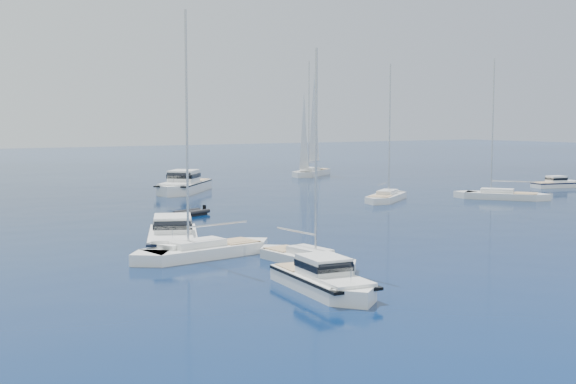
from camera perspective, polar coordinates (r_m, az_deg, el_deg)
name	(u,v)px	position (r m, az deg, el deg)	size (l,w,h in m)	color
motor_cruiser_near	(325,291)	(36.63, 2.80, -7.48)	(2.52, 8.22, 2.16)	silver
motor_cruiser_left	(173,248)	(49.10, -8.65, -4.22)	(3.11, 10.16, 2.67)	white
motor_cruiser_far_r	(557,187)	(97.66, 19.57, 0.33)	(2.11, 6.88, 1.81)	white
motor_cruiser_distant	(183,192)	(86.51, -7.87, -0.03)	(3.75, 12.25, 3.22)	white
sailboat_fore	(306,264)	(43.49, 1.37, -5.41)	(2.23, 8.57, 12.59)	silver
sailboat_mid_r	(501,199)	(81.57, 15.73, -0.51)	(2.66, 10.21, 15.01)	silver
sailboat_mid_l	(203,257)	(45.87, -6.41, -4.87)	(2.66, 10.24, 15.05)	white
sailboat_centre	(386,201)	(77.67, 7.40, -0.64)	(2.54, 9.77, 14.37)	silver
sailboat_sails_far	(312,175)	(111.79, 1.78, 1.25)	(3.05, 11.75, 17.27)	silver
tender_grey_far	(192,215)	(65.78, -7.26, -1.74)	(1.82, 3.25, 0.95)	black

